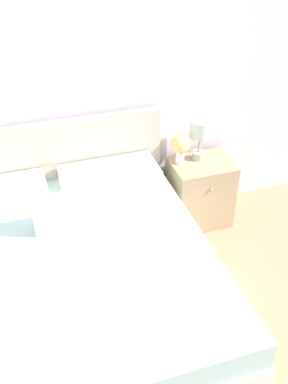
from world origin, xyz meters
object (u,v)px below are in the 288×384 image
(nightstand, at_px, (200,193))
(flower_vase, at_px, (181,146))
(bed, at_px, (75,280))
(table_lamp, at_px, (200,132))

(nightstand, bearing_deg, flower_vase, 160.48)
(bed, xyz_separation_m, flower_vase, (1.05, 0.76, 0.45))
(table_lamp, relative_size, flower_vase, 1.36)
(bed, xyz_separation_m, nightstand, (1.23, 0.70, -0.01))
(nightstand, distance_m, flower_vase, 0.50)
(table_lamp, bearing_deg, bed, -147.69)
(table_lamp, bearing_deg, flower_vase, -173.90)
(nightstand, height_order, table_lamp, table_lamp)
(bed, xyz_separation_m, table_lamp, (1.23, 0.78, 0.53))
(nightstand, relative_size, table_lamp, 1.71)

